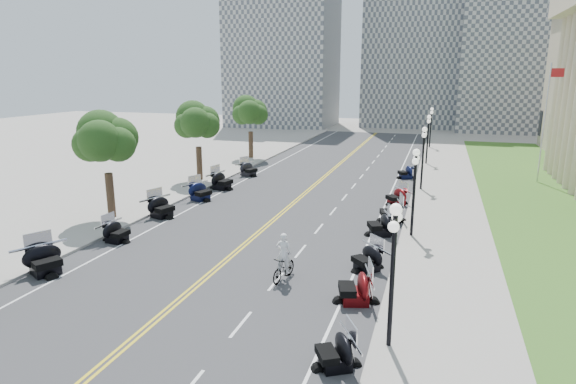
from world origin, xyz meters
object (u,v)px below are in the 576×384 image
(motorcycle_n_3, at_px, (336,350))
(cyclist_rider, at_px, (284,236))
(flagpole, at_px, (544,124))
(bicycle, at_px, (284,268))

(motorcycle_n_3, height_order, cyclist_rider, cyclist_rider)
(cyclist_rider, bearing_deg, flagpole, -119.44)
(flagpole, bearing_deg, bicycle, -119.44)
(flagpole, height_order, cyclist_rider, flagpole)
(flagpole, relative_size, motorcycle_n_3, 5.67)
(bicycle, bearing_deg, flagpole, 71.61)
(flagpole, distance_m, cyclist_rider, 29.68)
(flagpole, relative_size, bicycle, 5.20)
(flagpole, bearing_deg, cyclist_rider, -119.44)
(motorcycle_n_3, height_order, bicycle, motorcycle_n_3)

